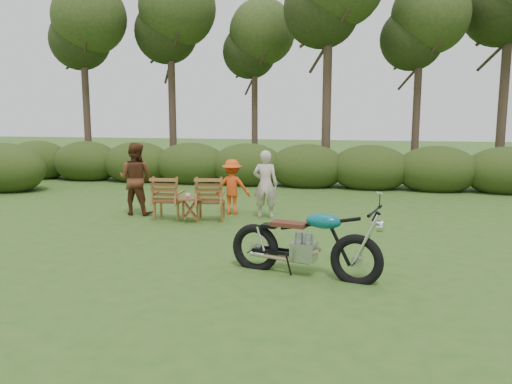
% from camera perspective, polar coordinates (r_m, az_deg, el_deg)
% --- Properties ---
extents(ground, '(80.00, 80.00, 0.00)m').
position_cam_1_polar(ground, '(7.76, -2.44, -8.58)').
color(ground, '#2B521B').
rests_on(ground, ground).
extents(tree_line, '(22.52, 11.62, 8.14)m').
position_cam_1_polar(tree_line, '(17.01, 8.09, 13.75)').
color(tree_line, '#39291F').
rests_on(tree_line, ground).
extents(motorcycle, '(2.30, 1.27, 1.24)m').
position_cam_1_polar(motorcycle, '(7.44, 5.44, -9.39)').
color(motorcycle, '#0C989F').
rests_on(motorcycle, ground).
extents(lawn_chair_right, '(0.79, 0.79, 0.98)m').
position_cam_1_polar(lawn_chair_right, '(11.19, -5.16, -3.19)').
color(lawn_chair_right, brown).
rests_on(lawn_chair_right, ground).
extents(lawn_chair_left, '(0.73, 0.73, 0.97)m').
position_cam_1_polar(lawn_chair_left, '(11.42, -9.85, -3.04)').
color(lawn_chair_left, brown).
rests_on(lawn_chair_left, ground).
extents(side_table, '(0.64, 0.59, 0.54)m').
position_cam_1_polar(side_table, '(10.99, -7.55, -2.02)').
color(side_table, brown).
rests_on(side_table, ground).
extents(cup, '(0.13, 0.13, 0.09)m').
position_cam_1_polar(cup, '(10.97, -7.76, -0.38)').
color(cup, '#F2DEC7').
rests_on(cup, side_table).
extents(adult_a, '(0.57, 0.37, 1.54)m').
position_cam_1_polar(adult_a, '(11.39, 1.07, -2.94)').
color(adult_a, beige).
rests_on(adult_a, ground).
extents(adult_b, '(0.83, 0.65, 1.69)m').
position_cam_1_polar(adult_b, '(12.10, -13.47, -2.49)').
color(adult_b, '#532B17').
rests_on(adult_b, ground).
extents(child, '(0.88, 0.55, 1.29)m').
position_cam_1_polar(child, '(11.82, -2.71, -2.52)').
color(child, '#E74B15').
rests_on(child, ground).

